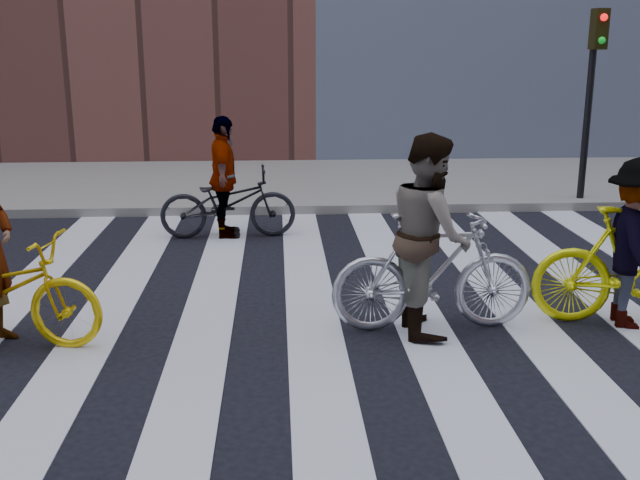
{
  "coord_description": "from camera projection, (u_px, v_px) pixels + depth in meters",
  "views": [
    {
      "loc": [
        -0.9,
        -7.18,
        2.8
      ],
      "look_at": [
        -0.47,
        0.3,
        0.81
      ],
      "focal_mm": 42.0,
      "sensor_mm": 36.0,
      "label": 1
    }
  ],
  "objects": [
    {
      "name": "sidewalk_far",
      "position": [
        323.0,
        183.0,
        14.91
      ],
      "size": [
        100.0,
        5.0,
        0.15
      ],
      "primitive_type": "cube",
      "color": "gray",
      "rests_on": "ground"
    },
    {
      "name": "rider_mid",
      "position": [
        429.0,
        234.0,
        7.27
      ],
      "size": [
        0.78,
        0.98,
        1.97
      ],
      "primitive_type": "imported",
      "rotation": [
        0.0,
        0.0,
        1.6
      ],
      "color": "slate",
      "rests_on": "ground"
    },
    {
      "name": "bike_silver_mid",
      "position": [
        433.0,
        272.0,
        7.38
      ],
      "size": [
        2.03,
        0.63,
        1.21
      ],
      "primitive_type": "imported",
      "rotation": [
        0.0,
        0.0,
        1.6
      ],
      "color": "silver",
      "rests_on": "ground"
    },
    {
      "name": "zebra_crosswalk",
      "position": [
        367.0,
        322.0,
        7.69
      ],
      "size": [
        8.25,
        10.0,
        0.01
      ],
      "color": "silver",
      "rests_on": "ground"
    },
    {
      "name": "ground",
      "position": [
        367.0,
        323.0,
        7.69
      ],
      "size": [
        100.0,
        100.0,
        0.0
      ],
      "primitive_type": "plane",
      "color": "black",
      "rests_on": "ground"
    },
    {
      "name": "rider_rear",
      "position": [
        224.0,
        178.0,
        10.85
      ],
      "size": [
        0.49,
        1.07,
        1.78
      ],
      "primitive_type": "imported",
      "rotation": [
        0.0,
        0.0,
        1.63
      ],
      "color": "slate",
      "rests_on": "ground"
    },
    {
      "name": "traffic_signal",
      "position": [
        593.0,
        74.0,
        12.49
      ],
      "size": [
        0.22,
        0.42,
        3.33
      ],
      "color": "black",
      "rests_on": "ground"
    },
    {
      "name": "bike_yellow_right",
      "position": [
        637.0,
        267.0,
        7.49
      ],
      "size": [
        2.12,
        0.95,
        1.23
      ],
      "primitive_type": "imported",
      "rotation": [
        0.0,
        0.0,
        1.38
      ],
      "color": "#F8FA0D",
      "rests_on": "ground"
    },
    {
      "name": "rider_right",
      "position": [
        635.0,
        244.0,
        7.42
      ],
      "size": [
        0.83,
        1.21,
        1.71
      ],
      "primitive_type": "imported",
      "rotation": [
        0.0,
        0.0,
        1.38
      ],
      "color": "slate",
      "rests_on": "ground"
    },
    {
      "name": "bike_dark_rear",
      "position": [
        228.0,
        203.0,
        10.95
      ],
      "size": [
        2.01,
        0.8,
        1.04
      ],
      "primitive_type": "imported",
      "rotation": [
        0.0,
        0.0,
        1.63
      ],
      "color": "black",
      "rests_on": "ground"
    }
  ]
}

